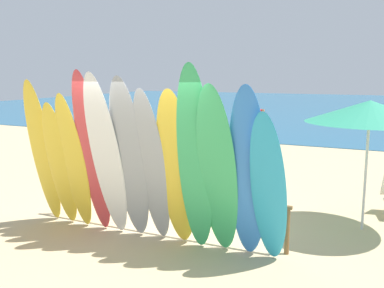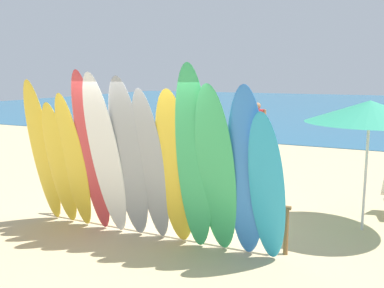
{
  "view_description": "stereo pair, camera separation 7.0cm",
  "coord_description": "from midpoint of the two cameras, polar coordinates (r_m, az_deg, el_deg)",
  "views": [
    {
      "loc": [
        3.4,
        -5.97,
        2.62
      ],
      "look_at": [
        0.0,
        1.35,
        1.28
      ],
      "focal_mm": 40.12,
      "sensor_mm": 36.0,
      "label": 1
    },
    {
      "loc": [
        3.46,
        -5.94,
        2.62
      ],
      "look_at": [
        0.0,
        1.35,
        1.28
      ],
      "focal_mm": 40.12,
      "sensor_mm": 36.0,
      "label": 2
    }
  ],
  "objects": [
    {
      "name": "surfboard_white_4",
      "position": [
        6.79,
        -11.13,
        -1.74
      ],
      "size": [
        0.55,
        0.83,
        2.65
      ],
      "primitive_type": "ellipsoid",
      "rotation": [
        0.28,
        0.0,
        0.03
      ],
      "color": "white",
      "rests_on": "ground"
    },
    {
      "name": "surfboard_grey_5",
      "position": [
        6.64,
        -8.09,
        -2.15
      ],
      "size": [
        0.6,
        0.78,
        2.6
      ],
      "primitive_type": "ellipsoid",
      "rotation": [
        0.25,
        0.0,
        0.09
      ],
      "color": "#999EA3",
      "rests_on": "ground"
    },
    {
      "name": "surfboard_rack",
      "position": [
        7.16,
        -4.39,
        -6.94
      ],
      "size": [
        4.43,
        0.07,
        0.74
      ],
      "color": "brown",
      "rests_on": "ground"
    },
    {
      "name": "surfboard_teal_11",
      "position": [
        5.84,
        10.27,
        -6.0
      ],
      "size": [
        0.56,
        0.73,
        2.17
      ],
      "primitive_type": "ellipsoid",
      "rotation": [
        0.28,
        0.0,
        -0.08
      ],
      "color": "#289EC6",
      "rests_on": "ground"
    },
    {
      "name": "surfboard_yellow_1",
      "position": [
        7.6,
        -16.89,
        -2.64
      ],
      "size": [
        0.5,
        0.64,
        2.17
      ],
      "primitive_type": "ellipsoid",
      "rotation": [
        0.24,
        0.0,
        0.07
      ],
      "color": "yellow",
      "rests_on": "ground"
    },
    {
      "name": "ocean_water",
      "position": [
        35.88,
        19.91,
        4.67
      ],
      "size": [
        60.0,
        40.0,
        0.02
      ],
      "primitive_type": "cube",
      "color": "#235B7F",
      "rests_on": "ground"
    },
    {
      "name": "surfboard_yellow_2",
      "position": [
        7.36,
        -15.21,
        -2.36
      ],
      "size": [
        0.51,
        0.61,
        2.32
      ],
      "primitive_type": "ellipsoid",
      "rotation": [
        0.22,
        0.0,
        -0.04
      ],
      "color": "yellow",
      "rests_on": "ground"
    },
    {
      "name": "surfboard_green_9",
      "position": [
        6.02,
        3.54,
        -3.75
      ],
      "size": [
        0.6,
        0.73,
        2.5
      ],
      "primitive_type": "ellipsoid",
      "rotation": [
        0.26,
        0.0,
        -0.03
      ],
      "color": "#38B266",
      "rests_on": "ground"
    },
    {
      "name": "beachgoer_by_water",
      "position": [
        14.83,
        8.78,
        2.8
      ],
      "size": [
        0.62,
        0.26,
        1.63
      ],
      "rotation": [
        0.0,
        0.0,
        3.12
      ],
      "color": "#9E704C",
      "rests_on": "ground"
    },
    {
      "name": "surfboard_grey_6",
      "position": [
        6.51,
        -5.16,
        -3.1
      ],
      "size": [
        0.5,
        0.72,
        2.43
      ],
      "primitive_type": "ellipsoid",
      "rotation": [
        0.26,
        0.0,
        -0.02
      ],
      "color": "#999EA3",
      "rests_on": "ground"
    },
    {
      "name": "surfboard_green_8",
      "position": [
        6.11,
        0.61,
        -2.24
      ],
      "size": [
        0.58,
        0.67,
        2.77
      ],
      "primitive_type": "ellipsoid",
      "rotation": [
        0.2,
        0.0,
        0.09
      ],
      "color": "#38B266",
      "rests_on": "ground"
    },
    {
      "name": "beach_umbrella",
      "position": [
        7.52,
        22.81,
        3.98
      ],
      "size": [
        2.06,
        2.06,
        2.19
      ],
      "color": "silver",
      "rests_on": "ground"
    },
    {
      "name": "ground",
      "position": [
        20.42,
        15.52,
        1.69
      ],
      "size": [
        60.0,
        60.0,
        0.0
      ],
      "primitive_type": "plane",
      "color": "tan"
    },
    {
      "name": "surfboard_yellow_0",
      "position": [
        7.82,
        -18.99,
        -1.08
      ],
      "size": [
        0.49,
        0.64,
        2.53
      ],
      "primitive_type": "ellipsoid",
      "rotation": [
        0.22,
        0.0,
        0.05
      ],
      "color": "yellow",
      "rests_on": "ground"
    },
    {
      "name": "surfboard_red_3",
      "position": [
        7.05,
        -12.96,
        -1.26
      ],
      "size": [
        0.5,
        0.67,
        2.69
      ],
      "primitive_type": "ellipsoid",
      "rotation": [
        0.22,
        0.0,
        0.02
      ],
      "color": "#D13D42",
      "rests_on": "ground"
    },
    {
      "name": "surfboard_yellow_7",
      "position": [
        6.34,
        -1.93,
        -3.44
      ],
      "size": [
        0.61,
        0.68,
        2.42
      ],
      "primitive_type": "ellipsoid",
      "rotation": [
        0.24,
        0.0,
        0.06
      ],
      "color": "yellow",
      "rests_on": "ground"
    },
    {
      "name": "surfboard_blue_10",
      "position": [
        5.94,
        7.57,
        -4.03
      ],
      "size": [
        0.6,
        0.68,
        2.49
      ],
      "primitive_type": "ellipsoid",
      "rotation": [
        0.22,
        0.0,
        0.1
      ],
      "color": "#337AD1",
      "rests_on": "ground"
    },
    {
      "name": "beachgoer_midbeach",
      "position": [
        12.23,
        -0.47,
        1.74
      ],
      "size": [
        0.45,
        0.6,
        1.72
      ],
      "rotation": [
        0.0,
        0.0,
        2.0
      ],
      "color": "#9E704C",
      "rests_on": "ground"
    }
  ]
}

